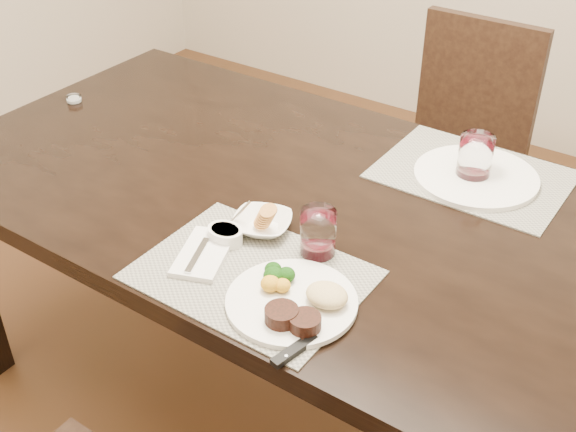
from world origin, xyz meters
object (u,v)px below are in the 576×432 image
Objects in this scene: dinner_plate at (296,301)px; steak_knife at (303,342)px; cracker_bowl at (262,223)px; wine_glass_near at (318,234)px; far_plate at (476,176)px; chair_far at (459,139)px.

steak_knife is at bearing -64.62° from dinner_plate.
wine_glass_near is at bearing 0.00° from cracker_bowl.
far_plate is (0.16, 0.48, -0.04)m from wine_glass_near.
cracker_bowl is 0.57m from far_plate.
cracker_bowl is at bearing -122.63° from far_plate.
cracker_bowl is at bearing 180.00° from wine_glass_near.
wine_glass_near is (0.12, -1.11, 0.30)m from chair_far.
far_plate is (0.03, 0.73, 0.00)m from steak_knife.
wine_glass_near reaches higher than far_plate.
chair_far is at bearing 82.04° from dinner_plate.
wine_glass_near is at bearing -108.48° from far_plate.
chair_far reaches higher than wine_glass_near.
dinner_plate is at bearing -70.56° from wine_glass_near.
far_plate is (0.28, -0.63, 0.26)m from chair_far.
far_plate is (0.10, 0.65, -0.01)m from dinner_plate.
wine_glass_near is at bearing 128.77° from steak_knife.
cracker_bowl is at bearing 149.39° from steak_knife.
chair_far is 0.74m from far_plate.
chair_far is at bearing 88.66° from cracker_bowl.
cracker_bowl is 0.15m from wine_glass_near.
steak_knife is (0.07, -0.08, -0.01)m from dinner_plate.
cracker_bowl is at bearing 124.29° from dinner_plate.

